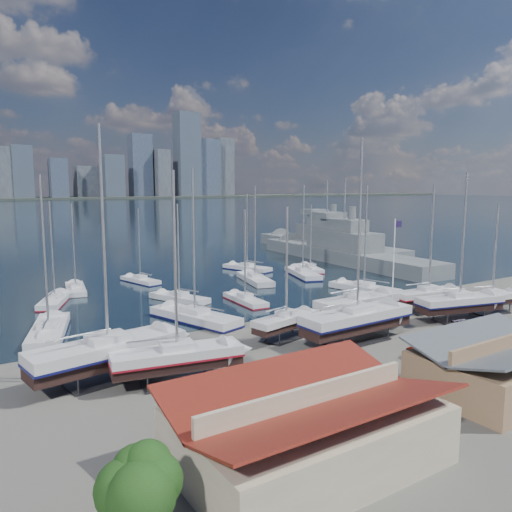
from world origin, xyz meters
TOP-DOWN VIEW (x-y plane):
  - ground at (0.00, -10.00)m, footprint 1400.00×1400.00m
  - water at (0.00, 300.00)m, footprint 1400.00×600.00m
  - shed_red at (-18.00, -26.00)m, footprint 14.70×9.45m
  - shed_grey at (0.00, -26.00)m, footprint 12.60×8.40m
  - sailboat_cradle_0 at (-23.65, -8.27)m, footprint 12.68×5.30m
  - sailboat_cradle_1 at (-19.45, -11.88)m, footprint 10.39×4.59m
  - sailboat_cradle_2 at (-5.89, -7.45)m, footprint 8.17×3.90m
  - sailboat_cradle_3 at (-0.53, -11.71)m, footprint 12.29×3.68m
  - sailboat_cradle_4 at (4.49, -6.60)m, footprint 10.58×3.21m
  - sailboat_cradle_5 at (14.58, -12.39)m, footprint 10.62×5.24m
  - sailboat_cradle_6 at (15.01, -7.86)m, footprint 9.61×3.91m
  - sailboat_cradle_7 at (20.64, -12.48)m, footprint 8.05×3.61m
  - sailboat_moored_0 at (-25.43, 6.38)m, footprint 6.35×11.77m
  - sailboat_moored_1 at (-22.07, 20.87)m, footprint 6.04×9.47m
  - sailboat_moored_2 at (-18.12, 26.73)m, footprint 3.88×9.02m
  - sailboat_moored_3 at (-10.61, 3.37)m, footprint 6.75×12.36m
  - sailboat_moored_4 at (-8.03, 13.40)m, footprint 5.64×9.15m
  - sailboat_moored_5 at (-7.97, 28.36)m, footprint 4.15×8.43m
  - sailboat_moored_6 at (-1.22, 7.93)m, footprint 2.84×8.60m
  - sailboat_moored_7 at (7.40, 19.03)m, footprint 5.36×10.87m
  - sailboat_moored_8 at (12.18, 29.14)m, footprint 5.62×9.93m
  - sailboat_moored_9 at (16.73, 4.58)m, footprint 4.92×10.87m
  - sailboat_moored_10 at (16.90, 19.02)m, footprint 6.12×11.07m
  - sailboat_moored_11 at (21.55, 22.76)m, footprint 4.87×8.57m
  - naval_ship_east at (33.75, 27.50)m, footprint 10.50×47.81m
  - naval_ship_west at (41.21, 41.41)m, footprint 8.10×45.48m
  - car_a at (-12.37, -20.44)m, footprint 1.72×3.99m
  - car_b at (-7.75, -21.95)m, footprint 4.23×2.25m
  - car_c at (0.64, -19.74)m, footprint 2.62×4.90m
  - car_d at (9.70, -18.15)m, footprint 2.83×5.76m
  - tree at (-27.88, -27.49)m, footprint 3.29×3.29m
  - flagpole at (6.62, -9.75)m, footprint 1.03×0.12m

SIDE VIEW (x-z plane):
  - water at x=0.00m, z-range -0.35..0.05m
  - ground at x=0.00m, z-range 0.00..0.00m
  - sailboat_moored_8 at x=12.18m, z-range -6.85..7.47m
  - sailboat_moored_1 at x=-22.07m, z-range -6.57..7.19m
  - sailboat_moored_10 at x=16.90m, z-range -7.66..8.28m
  - sailboat_moored_6 at x=-1.22m, z-range -6.03..6.65m
  - sailboat_moored_11 at x=21.55m, z-range -5.87..6.48m
  - sailboat_moored_5 at x=-7.97m, z-range -5.76..6.38m
  - sailboat_moored_0 at x=-25.43m, z-range -8.16..8.78m
  - sailboat_moored_3 at x=-10.61m, z-range -8.59..9.21m
  - sailboat_moored_7 at x=7.40m, z-range -7.58..8.23m
  - sailboat_moored_9 at x=16.73m, z-range -7.61..8.25m
  - sailboat_moored_4 at x=-8.03m, z-range -6.37..7.02m
  - sailboat_moored_2 at x=-18.12m, z-range -6.27..6.91m
  - car_c at x=0.64m, z-range 0.00..1.31m
  - car_b at x=-7.75m, z-range 0.00..1.33m
  - car_a at x=-12.37m, z-range 0.00..1.34m
  - car_d at x=9.70m, z-range 0.00..1.61m
  - naval_ship_west at x=41.21m, z-range -7.38..10.70m
  - naval_ship_east at x=33.75m, z-range -7.47..10.80m
  - sailboat_cradle_7 at x=20.64m, z-range -4.55..8.39m
  - sailboat_cradle_2 at x=-5.89m, z-range -4.62..8.48m
  - sailboat_cradle_6 at x=15.01m, z-range -5.55..9.60m
  - sailboat_cradle_1 at x=-19.45m, z-range -6.03..10.19m
  - sailboat_cradle_5 at x=14.58m, z-range -6.15..10.34m
  - sailboat_cradle_4 at x=4.49m, z-range -6.40..10.67m
  - shed_grey at x=0.00m, z-range 0.06..4.23m
  - sailboat_cradle_3 at x=-0.53m, z-range -7.48..11.99m
  - sailboat_cradle_0 at x=-23.65m, z-range -7.53..12.05m
  - shed_red at x=-18.00m, z-range 0.07..4.57m
  - tree at x=-27.88m, z-range 0.68..5.38m
  - flagpole at x=6.62m, z-range 0.86..12.51m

